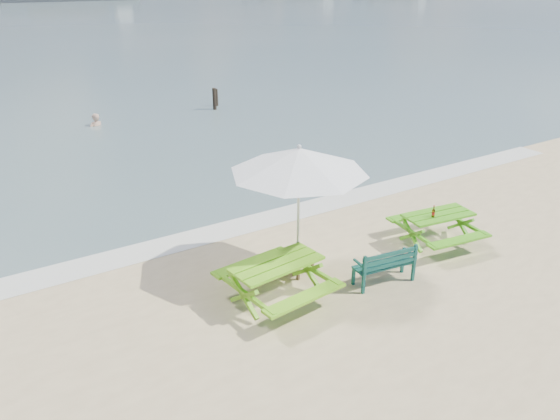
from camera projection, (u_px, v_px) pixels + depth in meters
foam_strip at (263, 220)px, 13.75m from camera, size 22.00×0.90×0.01m
picnic_table_left at (277, 283)px, 10.25m from camera, size 1.92×2.10×0.83m
picnic_table_right at (437, 229)px, 12.43m from camera, size 1.81×1.97×0.76m
park_bench at (384, 272)px, 10.92m from camera, size 1.32×0.60×0.78m
side_table at (297, 264)px, 11.32m from camera, size 0.66×0.66×0.35m
patio_umbrella at (299, 160)px, 10.41m from camera, size 3.29×3.29×2.70m
beer_bottle at (433, 213)px, 12.07m from camera, size 0.07×0.07×0.27m
swimmer at (97, 133)px, 22.32m from camera, size 0.68×0.52×1.65m
mooring_pilings at (215, 100)px, 24.91m from camera, size 0.55×0.75×1.17m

